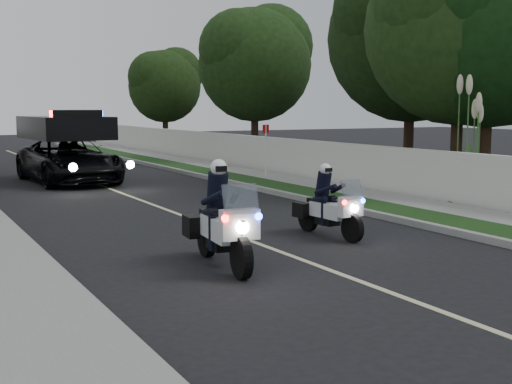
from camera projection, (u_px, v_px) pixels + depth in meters
ground at (317, 266)px, 11.62m from camera, size 120.00×120.00×0.00m
curb_right at (253, 187)px, 22.28m from camera, size 0.20×60.00×0.15m
grass_verge at (272, 186)px, 22.61m from camera, size 1.20×60.00×0.16m
sidewalk_right at (305, 184)px, 23.22m from camera, size 1.40×60.00×0.16m
property_wall at (329, 163)px, 23.61m from camera, size 0.22×60.00×1.50m
lane_marking at (133, 197)px, 20.36m from camera, size 0.12×50.00×0.01m
police_moto_left at (222, 266)px, 11.56m from camera, size 0.98×2.22×1.83m
police_moto_right at (328, 236)px, 14.25m from camera, size 0.75×1.85×1.54m
police_suv at (70, 183)px, 24.37m from camera, size 2.99×5.88×2.79m
sign_post at (266, 179)px, 25.43m from camera, size 0.41×0.41×2.12m
pampas_far at (466, 205)px, 18.73m from camera, size 1.44×1.44×3.84m
tree_right_a at (483, 194)px, 21.11m from camera, size 6.60×6.60×9.56m
tree_right_b at (454, 193)px, 21.52m from camera, size 7.84×7.84×9.86m
tree_right_c at (407, 181)px, 24.80m from camera, size 7.66×7.66×9.96m
tree_right_d at (255, 162)px, 33.48m from camera, size 7.15×7.15×9.18m
tree_right_e at (166, 148)px, 44.46m from camera, size 5.02×5.02×7.81m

